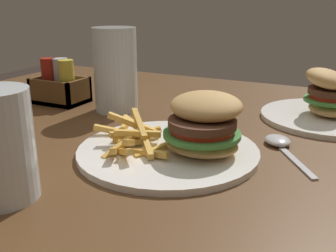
{
  "coord_description": "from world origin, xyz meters",
  "views": [
    {
      "loc": [
        0.23,
        -0.57,
        0.96
      ],
      "look_at": [
        -0.03,
        -0.05,
        0.77
      ],
      "focal_mm": 42.0,
      "sensor_mm": 36.0,
      "label": 1
    }
  ],
  "objects_px": {
    "meal_plate_far": "(329,105)",
    "condiment_caddy": "(60,86)",
    "meal_plate_near": "(184,137)",
    "beer_glass": "(116,73)",
    "spoon": "(279,142)"
  },
  "relations": [
    {
      "from": "meal_plate_near",
      "to": "spoon",
      "type": "height_order",
      "value": "meal_plate_near"
    },
    {
      "from": "meal_plate_far",
      "to": "spoon",
      "type": "bearing_deg",
      "value": -106.26
    },
    {
      "from": "meal_plate_far",
      "to": "meal_plate_near",
      "type": "bearing_deg",
      "value": -121.17
    },
    {
      "from": "meal_plate_near",
      "to": "beer_glass",
      "type": "relative_size",
      "value": 1.63
    },
    {
      "from": "meal_plate_near",
      "to": "meal_plate_far",
      "type": "relative_size",
      "value": 1.07
    },
    {
      "from": "meal_plate_near",
      "to": "spoon",
      "type": "xyz_separation_m",
      "value": [
        0.13,
        0.11,
        -0.02
      ]
    },
    {
      "from": "meal_plate_far",
      "to": "condiment_caddy",
      "type": "distance_m",
      "value": 0.59
    },
    {
      "from": "meal_plate_near",
      "to": "meal_plate_far",
      "type": "xyz_separation_m",
      "value": [
        0.18,
        0.3,
        0.0
      ]
    },
    {
      "from": "meal_plate_near",
      "to": "beer_glass",
      "type": "xyz_separation_m",
      "value": [
        -0.24,
        0.17,
        0.05
      ]
    },
    {
      "from": "beer_glass",
      "to": "spoon",
      "type": "relative_size",
      "value": 1.18
    },
    {
      "from": "beer_glass",
      "to": "condiment_caddy",
      "type": "bearing_deg",
      "value": -178.74
    },
    {
      "from": "spoon",
      "to": "condiment_caddy",
      "type": "distance_m",
      "value": 0.52
    },
    {
      "from": "meal_plate_near",
      "to": "beer_glass",
      "type": "distance_m",
      "value": 0.3
    },
    {
      "from": "meal_plate_near",
      "to": "meal_plate_far",
      "type": "bearing_deg",
      "value": 58.83
    },
    {
      "from": "meal_plate_far",
      "to": "condiment_caddy",
      "type": "bearing_deg",
      "value": -166.78
    }
  ]
}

